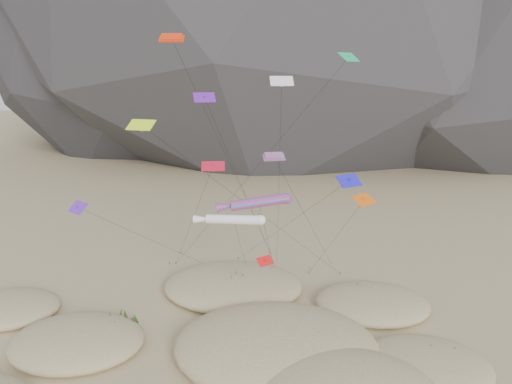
{
  "coord_description": "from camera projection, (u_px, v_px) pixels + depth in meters",
  "views": [
    {
      "loc": [
        4.98,
        -34.65,
        24.34
      ],
      "look_at": [
        2.07,
        12.0,
        12.66
      ],
      "focal_mm": 35.0,
      "sensor_mm": 36.0,
      "label": 1
    }
  ],
  "objects": [
    {
      "name": "multi_parafoil",
      "position": [
        275.0,
        159.0,
        45.62
      ],
      "size": [
        8.16,
        15.83,
        16.88
      ],
      "color": "#FF1A2B",
      "rests_on": "ground"
    },
    {
      "name": "orange_parafoil",
      "position": [
        174.0,
        44.0,
        45.31
      ],
      "size": [
        9.8,
        17.32,
        27.38
      ],
      "color": "red",
      "rests_on": "ground"
    },
    {
      "name": "white_tube_kite",
      "position": [
        231.0,
        220.0,
        47.42
      ],
      "size": [
        7.17,
        12.32,
        11.02
      ],
      "color": "white",
      "rests_on": "ground"
    },
    {
      "name": "kite_stakes",
      "position": [
        252.0,
        266.0,
        62.52
      ],
      "size": [
        21.51,
        4.24,
        0.3
      ],
      "color": "#3F2D1E",
      "rests_on": "ground"
    },
    {
      "name": "dunes",
      "position": [
        215.0,
        350.0,
        42.86
      ],
      "size": [
        50.63,
        38.15,
        3.95
      ],
      "color": "#CCB789",
      "rests_on": "ground"
    },
    {
      "name": "dune_grass",
      "position": [
        231.0,
        345.0,
        43.41
      ],
      "size": [
        43.85,
        27.31,
        1.55
      ],
      "color": "black",
      "rests_on": "ground"
    },
    {
      "name": "rainbow_tube_kite",
      "position": [
        256.0,
        203.0,
        48.76
      ],
      "size": [
        7.52,
        13.1,
        12.37
      ],
      "color": "red",
      "rests_on": "ground"
    },
    {
      "name": "ground",
      "position": [
        221.0,
        382.0,
        39.75
      ],
      "size": [
        500.0,
        500.0,
        0.0
      ],
      "primitive_type": "plane",
      "color": "#CCB789",
      "rests_on": "ground"
    },
    {
      "name": "delta_kites",
      "position": [
        246.0,
        156.0,
        46.2
      ],
      "size": [
        28.9,
        20.4,
        25.65
      ],
      "color": "#DBFF1A",
      "rests_on": "ground"
    }
  ]
}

